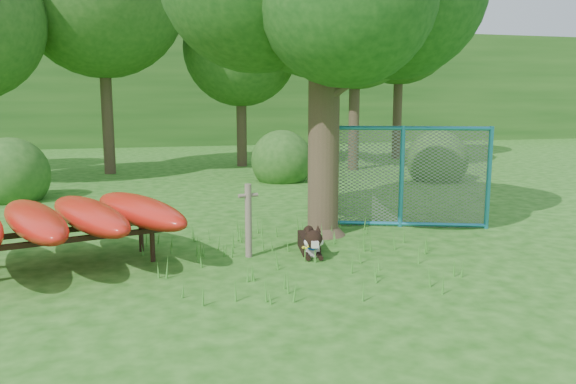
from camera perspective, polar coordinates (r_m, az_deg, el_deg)
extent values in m
plane|color=#195110|center=(7.57, 0.79, -9.02)|extent=(80.00, 80.00, 0.00)
cylinder|color=#3A2D1F|center=(9.80, 3.66, 7.86)|extent=(0.72, 0.72, 4.26)
cone|color=#3A2D1F|center=(10.03, 3.54, -3.14)|extent=(1.08, 1.08, 0.43)
cylinder|color=#3A2D1F|center=(9.76, 6.74, 11.31)|extent=(1.21, 0.23, 0.91)
cylinder|color=#3A2D1F|center=(10.04, 1.33, 13.26)|extent=(0.70, 0.89, 0.87)
cylinder|color=#675A4D|center=(8.55, -4.04, -2.93)|extent=(0.12, 0.12, 1.13)
cylinder|color=#675A4D|center=(8.48, -4.07, -0.35)|extent=(0.31, 0.12, 0.06)
cylinder|color=black|center=(8.61, -13.60, -5.41)|extent=(0.09, 0.09, 0.46)
cylinder|color=black|center=(9.21, -14.70, -4.49)|extent=(0.09, 0.09, 0.46)
cube|color=black|center=(8.32, -21.55, -4.58)|extent=(2.66, 0.78, 0.07)
cube|color=black|center=(8.94, -22.13, -3.67)|extent=(2.66, 0.78, 0.07)
ellipsoid|color=red|center=(8.54, -24.38, -2.66)|extent=(1.58, 2.78, 0.44)
ellipsoid|color=red|center=(8.63, -19.56, -2.24)|extent=(1.66, 2.77, 0.44)
ellipsoid|color=red|center=(8.78, -14.87, -1.82)|extent=(1.74, 2.75, 0.44)
cube|color=black|center=(8.98, 2.12, -5.19)|extent=(0.38, 0.77, 0.25)
cube|color=silver|center=(8.68, 2.41, -5.78)|extent=(0.25, 0.18, 0.23)
sphere|color=black|center=(8.45, 2.61, -4.80)|extent=(0.27, 0.27, 0.27)
cube|color=silver|center=(8.34, 2.73, -5.30)|extent=(0.13, 0.16, 0.09)
sphere|color=silver|center=(8.43, 2.06, -5.13)|extent=(0.13, 0.13, 0.13)
sphere|color=silver|center=(8.45, 3.20, -5.10)|extent=(0.13, 0.13, 0.13)
cone|color=black|center=(8.45, 2.08, -3.78)|extent=(0.13, 0.14, 0.13)
cone|color=black|center=(8.47, 3.07, -3.75)|extent=(0.10, 0.12, 0.13)
cylinder|color=black|center=(8.54, 1.93, -6.49)|extent=(0.12, 0.32, 0.07)
cylinder|color=black|center=(8.56, 3.20, -6.44)|extent=(0.12, 0.32, 0.07)
sphere|color=black|center=(9.35, 2.11, -3.94)|extent=(0.17, 0.17, 0.17)
torus|color=blue|center=(8.55, 2.52, -5.08)|extent=(0.27, 0.11, 0.27)
cylinder|color=teal|center=(10.67, 2.95, 1.66)|extent=(0.11, 0.11, 1.90)
cylinder|color=teal|center=(10.71, 11.46, 1.51)|extent=(0.11, 0.11, 1.90)
cylinder|color=teal|center=(10.99, 19.73, 1.34)|extent=(0.11, 0.11, 1.90)
cylinder|color=teal|center=(10.63, 11.63, 6.37)|extent=(3.01, 1.16, 0.07)
cylinder|color=teal|center=(10.87, 11.31, -3.19)|extent=(3.01, 1.16, 0.07)
plane|color=slate|center=(10.71, 11.46, 1.51)|extent=(2.98, 1.09, 3.17)
cylinder|color=#418B2D|center=(8.42, 1.74, -6.35)|extent=(0.02, 0.02, 0.21)
sphere|color=yellow|center=(8.39, 1.75, -5.67)|extent=(0.04, 0.04, 0.04)
sphere|color=yellow|center=(8.40, 2.04, -5.57)|extent=(0.04, 0.04, 0.04)
sphere|color=yellow|center=(8.42, 1.55, -5.68)|extent=(0.04, 0.04, 0.04)
sphere|color=yellow|center=(8.36, 1.87, -5.73)|extent=(0.04, 0.04, 0.04)
sphere|color=yellow|center=(8.37, 1.59, -5.63)|extent=(0.04, 0.04, 0.04)
cylinder|color=#3A2D1F|center=(18.96, -17.99, 9.69)|extent=(0.36, 0.36, 5.25)
cylinder|color=#3A2D1F|center=(20.22, -4.75, 8.08)|extent=(0.36, 0.36, 3.85)
sphere|color=#214F19|center=(20.28, -4.84, 14.31)|extent=(4.00, 4.00, 4.00)
cylinder|color=#3A2D1F|center=(19.20, 6.75, 9.34)|extent=(0.36, 0.36, 4.76)
sphere|color=#214F19|center=(19.39, 6.91, 17.40)|extent=(4.80, 4.80, 4.80)
cylinder|color=#3A2D1F|center=(23.14, 11.09, 9.41)|extent=(0.36, 0.36, 4.90)
sphere|color=#214F19|center=(23.31, 11.32, 16.30)|extent=(4.60, 4.60, 4.60)
sphere|color=#214F19|center=(14.95, -26.18, -0.75)|extent=(1.80, 1.80, 1.80)
sphere|color=#214F19|center=(17.28, 14.83, 1.16)|extent=(1.80, 1.80, 1.80)
sphere|color=#214F19|center=(16.57, -0.64, 1.13)|extent=(1.80, 1.80, 1.80)
cube|color=#214F19|center=(34.98, -11.43, 10.26)|extent=(80.00, 12.00, 6.00)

